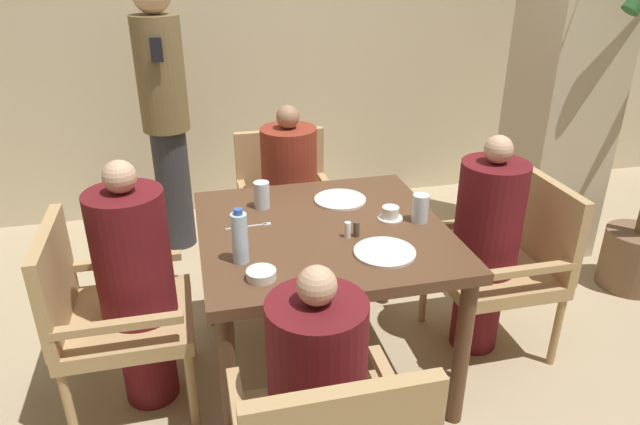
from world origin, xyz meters
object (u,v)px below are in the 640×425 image
(plate_main_left, at_px, (385,252))
(plate_main_right, at_px, (340,200))
(diner_in_right_chair, at_px, (485,244))
(chair_left_side, at_px, (106,309))
(teacup_with_saucer, at_px, (390,214))
(water_bottle, at_px, (240,237))
(diner_in_left_chair, at_px, (137,285))
(glass_tall_mid, at_px, (420,208))
(chair_right_side, at_px, (509,257))
(diner_in_near_chair, at_px, (317,404))
(standing_host, at_px, (165,111))
(diner_in_far_chair, at_px, (290,197))
(glass_tall_near, at_px, (262,195))
(chair_far_side, at_px, (286,200))
(bowl_small, at_px, (261,274))

(plate_main_left, xyz_separation_m, plate_main_right, (-0.04, 0.56, 0.00))
(diner_in_right_chair, xyz_separation_m, plate_main_left, (-0.63, -0.29, 0.20))
(chair_left_side, relative_size, teacup_with_saucer, 7.61)
(plate_main_left, height_order, water_bottle, water_bottle)
(diner_in_left_chair, bearing_deg, teacup_with_saucer, 0.76)
(chair_left_side, distance_m, glass_tall_mid, 1.45)
(plate_main_left, height_order, glass_tall_mid, glass_tall_mid)
(chair_right_side, xyz_separation_m, glass_tall_mid, (-0.52, -0.04, 0.35))
(diner_in_near_chair, xyz_separation_m, standing_host, (-0.46, 2.33, 0.40))
(diner_in_left_chair, distance_m, glass_tall_mid, 1.29)
(diner_in_far_chair, height_order, teacup_with_saucer, diner_in_far_chair)
(diner_in_left_chair, relative_size, diner_in_near_chair, 1.09)
(chair_left_side, distance_m, diner_in_right_chair, 1.79)
(chair_left_side, relative_size, water_bottle, 3.88)
(diner_in_left_chair, height_order, chair_right_side, diner_in_left_chair)
(standing_host, relative_size, teacup_with_saucer, 15.13)
(standing_host, xyz_separation_m, glass_tall_mid, (1.12, -1.55, -0.11))
(plate_main_left, relative_size, teacup_with_saucer, 2.17)
(diner_in_left_chair, relative_size, glass_tall_near, 9.00)
(plate_main_left, bearing_deg, glass_tall_mid, 44.51)
(diner_in_left_chair, bearing_deg, chair_far_side, 49.35)
(standing_host, relative_size, water_bottle, 7.71)
(glass_tall_near, bearing_deg, diner_in_right_chair, -14.88)
(chair_right_side, distance_m, bowl_small, 1.38)
(chair_right_side, distance_m, glass_tall_mid, 0.63)
(chair_right_side, height_order, teacup_with_saucer, chair_right_side)
(teacup_with_saucer, relative_size, glass_tall_mid, 0.91)
(diner_in_far_chair, bearing_deg, chair_far_side, 90.00)
(diner_in_far_chair, height_order, chair_right_side, diner_in_far_chair)
(diner_in_left_chair, bearing_deg, chair_right_side, 0.00)
(diner_in_left_chair, height_order, water_bottle, diner_in_left_chair)
(plate_main_left, relative_size, glass_tall_near, 1.97)
(chair_far_side, relative_size, glass_tall_mid, 6.90)
(glass_tall_mid, bearing_deg, bowl_small, -157.18)
(chair_far_side, bearing_deg, teacup_with_saucer, -71.10)
(diner_in_right_chair, bearing_deg, water_bottle, -169.94)
(diner_in_near_chair, bearing_deg, chair_left_side, 132.43)
(chair_left_side, bearing_deg, standing_host, 79.20)
(chair_far_side, distance_m, teacup_with_saucer, 1.04)
(plate_main_right, relative_size, teacup_with_saucer, 2.17)
(diner_in_right_chair, relative_size, teacup_with_saucer, 9.77)
(diner_in_near_chair, height_order, water_bottle, diner_in_near_chair)
(plate_main_left, height_order, glass_tall_near, glass_tall_near)
(standing_host, bearing_deg, glass_tall_mid, -54.14)
(chair_left_side, height_order, bowl_small, chair_left_side)
(diner_in_near_chair, relative_size, teacup_with_saucer, 9.14)
(chair_far_side, relative_size, chair_right_side, 1.00)
(diner_in_near_chair, bearing_deg, standing_host, 101.10)
(diner_in_far_chair, xyz_separation_m, bowl_small, (-0.33, -1.18, 0.22))
(chair_left_side, xyz_separation_m, glass_tall_near, (0.73, 0.28, 0.35))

